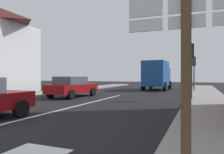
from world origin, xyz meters
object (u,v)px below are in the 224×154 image
(sedan_far, at_px, (72,86))
(traffic_light_near_right, at_px, (191,58))
(route_sign_post, at_px, (186,41))
(traffic_light_far_right, at_px, (194,66))
(delivery_truck, at_px, (157,75))

(sedan_far, relative_size, traffic_light_near_right, 1.23)
(route_sign_post, bearing_deg, traffic_light_near_right, 91.42)
(traffic_light_far_right, bearing_deg, traffic_light_near_right, -90.00)
(route_sign_post, distance_m, traffic_light_far_right, 18.88)
(route_sign_post, distance_m, traffic_light_near_right, 10.96)
(delivery_truck, xyz_separation_m, route_sign_post, (4.05, -20.20, 0.35))
(delivery_truck, bearing_deg, traffic_light_near_right, -67.82)
(sedan_far, xyz_separation_m, route_sign_post, (8.27, -10.14, 1.24))
(route_sign_post, relative_size, traffic_light_far_right, 0.96)
(sedan_far, xyz_separation_m, traffic_light_near_right, (8.00, 0.81, 1.82))
(route_sign_post, height_order, traffic_light_near_right, traffic_light_near_right)
(traffic_light_near_right, bearing_deg, traffic_light_far_right, 90.00)
(traffic_light_near_right, bearing_deg, route_sign_post, -88.58)
(delivery_truck, distance_m, route_sign_post, 20.61)
(sedan_far, height_order, traffic_light_near_right, traffic_light_near_right)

